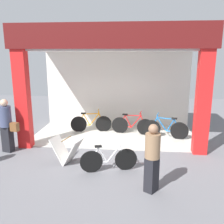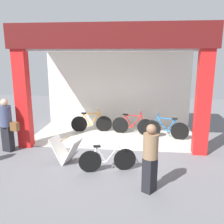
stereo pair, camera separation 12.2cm
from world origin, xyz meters
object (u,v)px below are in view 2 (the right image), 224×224
bicycle_inside_1 (91,123)px  bicycle_inside_2 (166,129)px  pedestrian_2 (150,157)px  bicycle_inside_0 (133,125)px  pedestrian_0 (7,124)px  sandwich_board_sign (66,150)px  bicycle_parked_0 (107,159)px

bicycle_inside_1 → bicycle_inside_2: bearing=-9.5°
bicycle_inside_1 → bicycle_inside_2: 3.07m
bicycle_inside_1 → pedestrian_2: bearing=-62.7°
bicycle_inside_0 → pedestrian_2: pedestrian_2 is taller
pedestrian_0 → sandwich_board_sign: bearing=-17.1°
bicycle_inside_2 → sandwich_board_sign: size_ratio=1.72×
sandwich_board_sign → bicycle_inside_1: bearing=86.7°
bicycle_inside_0 → pedestrian_0: pedestrian_0 is taller
bicycle_inside_1 → sandwich_board_sign: (-0.18, -3.06, 0.01)m
bicycle_parked_0 → pedestrian_2: (1.13, -0.92, 0.52)m
sandwich_board_sign → pedestrian_0: 2.37m
bicycle_inside_2 → sandwich_board_sign: (-3.21, -2.55, 0.01)m
bicycle_inside_2 → pedestrian_0: 5.75m
sandwich_board_sign → pedestrian_2: size_ratio=0.60×
bicycle_parked_0 → pedestrian_0: (-3.51, 1.10, 0.59)m
bicycle_inside_0 → bicycle_parked_0: (-0.60, -3.33, -0.03)m
bicycle_inside_2 → bicycle_parked_0: size_ratio=1.09×
sandwich_board_sign → pedestrian_0: (-2.20, 0.68, 0.55)m
sandwich_board_sign → pedestrian_2: pedestrian_2 is taller
bicycle_inside_0 → sandwich_board_sign: 3.49m
bicycle_inside_0 → pedestrian_0: 4.72m
pedestrian_2 → bicycle_inside_2: bearing=78.9°
bicycle_parked_0 → pedestrian_2: size_ratio=0.94×
pedestrian_0 → pedestrian_2: (4.64, -2.01, -0.07)m
pedestrian_0 → bicycle_parked_0: bearing=-17.4°
bicycle_inside_1 → bicycle_inside_2: bicycle_inside_2 is taller
bicycle_inside_0 → bicycle_inside_1: bicycle_inside_0 is taller
bicycle_inside_1 → bicycle_parked_0: bicycle_inside_1 is taller
bicycle_inside_2 → pedestrian_2: size_ratio=1.02×
bicycle_inside_0 → sandwich_board_sign: bearing=-123.3°
bicycle_inside_0 → sandwich_board_sign: bicycle_inside_0 is taller
bicycle_parked_0 → bicycle_inside_2: bearing=57.5°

